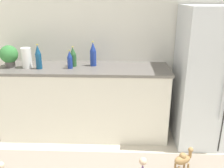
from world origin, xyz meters
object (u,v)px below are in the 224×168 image
(back_bottle_1, at_px, (70,60))
(back_bottle_2, at_px, (73,57))
(refrigerator, at_px, (217,77))
(back_bottle_0, at_px, (93,54))
(back_bottle_3, at_px, (38,57))
(camel_figurine, at_px, (183,159))
(paper_towel_roll, at_px, (27,58))
(potted_plant, at_px, (9,55))

(back_bottle_1, bearing_deg, back_bottle_2, 77.01)
(refrigerator, relative_size, back_bottle_2, 6.70)
(back_bottle_0, height_order, back_bottle_2, back_bottle_0)
(back_bottle_3, xyz_separation_m, camel_figurine, (1.34, -1.84, -0.08))
(paper_towel_roll, relative_size, back_bottle_2, 0.99)
(refrigerator, height_order, camel_figurine, refrigerator)
(back_bottle_3, bearing_deg, back_bottle_1, 4.42)
(paper_towel_roll, height_order, back_bottle_3, back_bottle_3)
(back_bottle_1, bearing_deg, back_bottle_3, -175.58)
(refrigerator, distance_m, back_bottle_1, 1.81)
(paper_towel_roll, distance_m, back_bottle_0, 0.83)
(paper_towel_roll, xyz_separation_m, back_bottle_3, (0.16, -0.04, 0.02))
(refrigerator, relative_size, paper_towel_roll, 6.75)
(paper_towel_roll, distance_m, back_bottle_3, 0.17)
(potted_plant, height_order, back_bottle_2, potted_plant)
(back_bottle_3, relative_size, camel_figurine, 2.22)
(back_bottle_2, xyz_separation_m, camel_figurine, (0.94, -1.97, -0.05))
(refrigerator, distance_m, camel_figurine, 2.04)
(refrigerator, xyz_separation_m, back_bottle_2, (-1.78, 0.12, 0.21))
(back_bottle_2, height_order, camel_figurine, back_bottle_2)
(back_bottle_0, distance_m, back_bottle_2, 0.25)
(back_bottle_2, bearing_deg, potted_plant, -175.38)
(potted_plant, height_order, paper_towel_roll, potted_plant)
(potted_plant, bearing_deg, refrigerator, -1.15)
(potted_plant, bearing_deg, back_bottle_3, -9.49)
(back_bottle_1, distance_m, back_bottle_2, 0.10)
(potted_plant, bearing_deg, back_bottle_0, 5.25)
(back_bottle_0, distance_m, camel_figurine, 2.11)
(potted_plant, xyz_separation_m, back_bottle_1, (0.77, -0.04, -0.04))
(back_bottle_0, bearing_deg, refrigerator, -5.50)
(potted_plant, bearing_deg, paper_towel_roll, -6.42)
(camel_figurine, bearing_deg, back_bottle_2, 115.46)
(paper_towel_roll, xyz_separation_m, camel_figurine, (1.50, -1.88, -0.06))
(back_bottle_2, relative_size, camel_figurine, 1.85)
(refrigerator, relative_size, potted_plant, 6.15)
(back_bottle_0, bearing_deg, back_bottle_3, -166.14)
(paper_towel_roll, bearing_deg, refrigerator, -0.63)
(potted_plant, relative_size, camel_figurine, 2.02)
(back_bottle_1, xyz_separation_m, back_bottle_3, (-0.38, -0.03, 0.04))
(back_bottle_0, height_order, back_bottle_1, back_bottle_0)
(back_bottle_0, relative_size, camel_figurine, 2.30)
(potted_plant, height_order, back_bottle_3, back_bottle_3)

